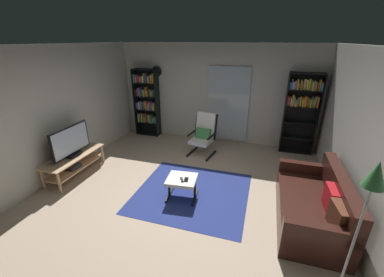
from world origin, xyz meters
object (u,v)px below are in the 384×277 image
object	(u,v)px
bookshelf_near_tv	(147,101)
leather_sofa	(314,206)
tv_remote	(182,180)
cell_phone	(186,180)
tv_stand	(74,162)
lounge_armchair	(204,133)
television	(71,142)
ottoman	(182,181)
wall_clock	(157,71)
bookshelf_near_sofa	(302,106)
floor_lamp_by_sofa	(369,196)

from	to	relation	value
bookshelf_near_tv	leather_sofa	xyz separation A→B (m)	(4.19, -2.73, -0.73)
tv_remote	cell_phone	bearing A→B (deg)	-5.36
tv_stand	tv_remote	xyz separation A→B (m)	(2.43, -0.14, 0.10)
lounge_armchair	tv_remote	world-z (taller)	lounge_armchair
television	bookshelf_near_tv	distance (m)	2.67
bookshelf_near_tv	ottoman	bearing A→B (deg)	-53.37
television	leather_sofa	world-z (taller)	television
television	cell_phone	distance (m)	2.52
television	ottoman	xyz separation A→B (m)	(2.40, -0.09, -0.43)
bookshelf_near_tv	lounge_armchair	bearing A→B (deg)	-22.78
tv_remote	wall_clock	size ratio (longest dim) A/B	0.50
bookshelf_near_sofa	floor_lamp_by_sofa	world-z (taller)	bookshelf_near_sofa
tv_stand	bookshelf_near_sofa	distance (m)	5.32
television	cell_phone	world-z (taller)	television
leather_sofa	wall_clock	distance (m)	5.06
bookshelf_near_sofa	ottoman	xyz separation A→B (m)	(-2.13, -2.71, -0.87)
television	tv_remote	world-z (taller)	television
tv_remote	wall_clock	xyz separation A→B (m)	(-1.73, 2.91, 1.45)
bookshelf_near_tv	tv_remote	distance (m)	3.51
leather_sofa	lounge_armchair	bearing A→B (deg)	139.71
television	tv_remote	xyz separation A→B (m)	(2.43, -0.15, -0.35)
bookshelf_near_sofa	tv_remote	xyz separation A→B (m)	(-2.10, -2.77, -0.80)
bookshelf_near_sofa	wall_clock	xyz separation A→B (m)	(-3.83, 0.13, 0.65)
lounge_armchair	wall_clock	distance (m)	2.28
tv_remote	floor_lamp_by_sofa	bearing A→B (deg)	-59.56
lounge_armchair	tv_remote	size ratio (longest dim) A/B	7.10
bookshelf_near_sofa	cell_phone	world-z (taller)	bookshelf_near_sofa
tv_stand	bookshelf_near_sofa	size ratio (longest dim) A/B	0.70
ottoman	floor_lamp_by_sofa	size ratio (longest dim) A/B	0.32
television	bookshelf_near_sofa	bearing A→B (deg)	30.07
lounge_armchair	floor_lamp_by_sofa	bearing A→B (deg)	-54.02
cell_phone	tv_stand	bearing A→B (deg)	165.24
leather_sofa	ottoman	bearing A→B (deg)	179.69
tv_stand	bookshelf_near_sofa	xyz separation A→B (m)	(4.53, 2.64, 0.90)
television	wall_clock	size ratio (longest dim) A/B	3.35
tv_stand	bookshelf_near_tv	bearing A→B (deg)	81.73
tv_stand	floor_lamp_by_sofa	distance (m)	4.97
television	bookshelf_near_sofa	xyz separation A→B (m)	(4.53, 2.62, 0.45)
tv_stand	ottoman	size ratio (longest dim) A/B	2.46
bookshelf_near_sofa	wall_clock	size ratio (longest dim) A/B	6.82
television	wall_clock	bearing A→B (deg)	75.81
wall_clock	tv_remote	bearing A→B (deg)	-59.26
leather_sofa	wall_clock	bearing A→B (deg)	143.59
bookshelf_near_sofa	cell_phone	distance (m)	3.50
ottoman	television	bearing A→B (deg)	177.89
tv_remote	wall_clock	world-z (taller)	wall_clock
cell_phone	floor_lamp_by_sofa	xyz separation A→B (m)	(2.14, -1.28, 0.99)
leather_sofa	lounge_armchair	world-z (taller)	lounge_armchair
tv_stand	wall_clock	bearing A→B (deg)	75.84
cell_phone	wall_clock	distance (m)	3.69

